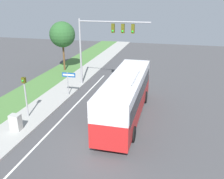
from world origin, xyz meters
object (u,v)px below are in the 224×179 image
bus (126,94)px  utility_cabinet (16,122)px  signal_gantry (103,38)px  pedestrian_signal (25,91)px  street_sign (68,79)px

bus → utility_cabinet: bearing=-150.3°
signal_gantry → utility_cabinet: (-3.38, -10.92, -4.52)m
pedestrian_signal → utility_cabinet: (0.36, -2.11, -1.57)m
signal_gantry → utility_cabinet: size_ratio=6.30×
signal_gantry → pedestrian_signal: (-3.74, -8.81, -2.95)m
utility_cabinet → signal_gantry: bearing=72.8°
signal_gantry → street_sign: (-2.46, -3.57, -3.50)m
bus → street_sign: bearing=152.4°
utility_cabinet → street_sign: bearing=82.9°
pedestrian_signal → street_sign: (1.28, 5.24, -0.55)m
bus → signal_gantry: (-3.79, 6.84, 3.21)m
signal_gantry → street_sign: 5.57m
signal_gantry → utility_cabinet: signal_gantry is taller
signal_gantry → utility_cabinet: bearing=-107.2°
street_sign → signal_gantry: bearing=55.4°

